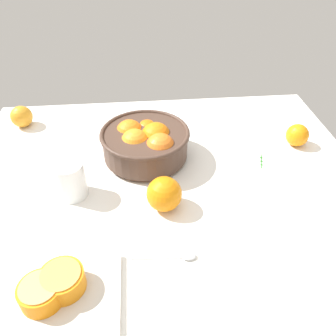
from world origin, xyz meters
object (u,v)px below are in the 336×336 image
at_px(juice_glass, 71,182).
at_px(loose_orange_1, 297,135).
at_px(loose_orange_0, 164,194).
at_px(orange_half_0, 63,280).
at_px(cutting_board, 43,302).
at_px(spoon, 175,256).
at_px(orange_half_1, 41,293).
at_px(loose_orange_2, 22,117).
at_px(fruit_bowl, 146,142).

relative_size(juice_glass, loose_orange_1, 1.43).
bearing_deg(loose_orange_0, orange_half_0, -135.22).
xyz_separation_m(cutting_board, spoon, (0.26, 0.08, -0.00)).
height_order(orange_half_1, loose_orange_1, loose_orange_1).
relative_size(cutting_board, loose_orange_2, 4.14).
bearing_deg(orange_half_1, spoon, 17.03).
bearing_deg(cutting_board, orange_half_0, 32.00).
distance_m(orange_half_0, loose_orange_0, 0.30).
bearing_deg(loose_orange_1, loose_orange_2, 167.48).
height_order(juice_glass, orange_half_1, juice_glass).
height_order(fruit_bowl, cutting_board, fruit_bowl).
height_order(orange_half_1, loose_orange_2, loose_orange_2).
relative_size(orange_half_1, spoon, 0.58).
distance_m(orange_half_1, spoon, 0.27).
bearing_deg(loose_orange_2, loose_orange_0, -44.11).
relative_size(juice_glass, loose_orange_0, 1.13).
bearing_deg(loose_orange_0, loose_orange_2, 135.89).
bearing_deg(loose_orange_1, fruit_bowl, -177.03).
bearing_deg(loose_orange_0, spoon, -86.46).
xyz_separation_m(orange_half_1, loose_orange_0, (0.25, 0.23, 0.01)).
distance_m(loose_orange_0, loose_orange_2, 0.60).
bearing_deg(juice_glass, fruit_bowl, 35.58).
relative_size(fruit_bowl, spoon, 1.82).
relative_size(fruit_bowl, juice_glass, 2.59).
relative_size(orange_half_0, loose_orange_0, 0.99).
distance_m(fruit_bowl, juice_glass, 0.24).
height_order(juice_glass, cutting_board, juice_glass).
bearing_deg(orange_half_0, fruit_bowl, 67.13).
relative_size(juice_glass, cutting_board, 0.33).
xyz_separation_m(orange_half_0, loose_orange_2, (-0.22, 0.63, 0.00)).
height_order(fruit_bowl, loose_orange_2, fruit_bowl).
distance_m(orange_half_1, loose_orange_1, 0.81).
bearing_deg(cutting_board, loose_orange_0, 43.11).
relative_size(fruit_bowl, loose_orange_2, 3.59).
bearing_deg(orange_half_1, loose_orange_0, 43.26).
distance_m(orange_half_1, loose_orange_2, 0.68).
xyz_separation_m(fruit_bowl, orange_half_1, (-0.21, -0.44, -0.02)).
xyz_separation_m(juice_glass, orange_half_1, (-0.02, -0.30, -0.01)).
bearing_deg(orange_half_1, juice_glass, 86.74).
distance_m(loose_orange_0, spoon, 0.16).
bearing_deg(juice_glass, loose_orange_2, 120.16).
bearing_deg(cutting_board, juice_glass, 86.25).
height_order(juice_glass, loose_orange_1, juice_glass).
height_order(juice_glass, loose_orange_0, juice_glass).
bearing_deg(spoon, orange_half_0, -165.79).
height_order(loose_orange_1, loose_orange_2, loose_orange_2).
bearing_deg(fruit_bowl, orange_half_1, -115.70).
xyz_separation_m(juice_glass, loose_orange_1, (0.65, 0.16, -0.01)).
bearing_deg(cutting_board, orange_half_1, 25.69).
bearing_deg(cutting_board, loose_orange_2, 105.85).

